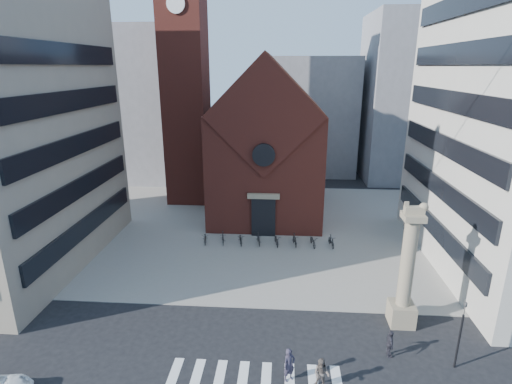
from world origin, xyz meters
TOP-DOWN VIEW (x-y plane):
  - ground at (0.00, 0.00)m, footprint 120.00×120.00m
  - piazza at (0.00, 19.00)m, footprint 46.00×30.00m
  - zebra_crossing at (0.55, -3.00)m, footprint 10.20×3.20m
  - church at (0.00, 25.04)m, footprint 12.00×16.65m
  - campanile at (-10.00, 28.00)m, footprint 5.50×5.50m
  - bg_block_left at (-20.00, 40.00)m, footprint 16.00×14.00m
  - bg_block_mid at (6.00, 45.00)m, footprint 14.00×12.00m
  - bg_block_right at (22.00, 42.00)m, footprint 16.00×14.00m
  - lion_column at (10.01, 3.00)m, footprint 1.63×1.60m
  - traffic_light at (12.00, -1.00)m, footprint 0.13×0.16m
  - pedestrian_0 at (2.45, -2.65)m, footprint 0.86×0.81m
  - pedestrian_1 at (4.17, -3.14)m, footprint 1.10×1.00m
  - pedestrian_2 at (8.43, -0.34)m, footprint 0.48×1.04m
  - scooter_0 at (-5.58, 14.74)m, footprint 0.98×1.99m
  - scooter_1 at (-3.84, 14.74)m, footprint 0.83×1.91m
  - scooter_2 at (-2.09, 14.74)m, footprint 0.98×1.99m
  - scooter_3 at (-0.35, 14.74)m, footprint 0.83×1.91m
  - scooter_4 at (1.40, 14.74)m, footprint 0.98×1.99m
  - scooter_5 at (3.14, 14.74)m, footprint 0.83×1.91m
  - scooter_6 at (4.89, 14.74)m, footprint 0.98×1.99m
  - scooter_7 at (6.63, 14.74)m, footprint 0.83×1.91m

SIDE VIEW (x-z plane):
  - ground at x=0.00m, z-range 0.00..0.00m
  - zebra_crossing at x=0.55m, z-range 0.00..0.01m
  - piazza at x=0.00m, z-range 0.00..0.05m
  - scooter_0 at x=-5.58m, z-range 0.05..1.05m
  - scooter_2 at x=-2.09m, z-range 0.05..1.05m
  - scooter_4 at x=1.40m, z-range 0.05..1.05m
  - scooter_6 at x=4.89m, z-range 0.05..1.05m
  - scooter_1 at x=-3.84m, z-range 0.05..1.16m
  - scooter_3 at x=-0.35m, z-range 0.05..1.16m
  - scooter_5 at x=3.14m, z-range 0.05..1.16m
  - scooter_7 at x=6.63m, z-range 0.05..1.16m
  - pedestrian_2 at x=8.43m, z-range 0.00..1.74m
  - pedestrian_1 at x=4.17m, z-range 0.00..1.84m
  - pedestrian_0 at x=2.45m, z-range 0.00..1.98m
  - traffic_light at x=12.00m, z-range 0.14..4.44m
  - lion_column at x=10.01m, z-range -0.88..7.79m
  - church at x=0.00m, z-range -1.02..16.98m
  - bg_block_mid at x=6.00m, z-range 0.00..18.00m
  - bg_block_left at x=-20.00m, z-range 0.00..22.00m
  - bg_block_right at x=22.00m, z-range 0.00..24.00m
  - campanile at x=-10.00m, z-range 0.14..31.34m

